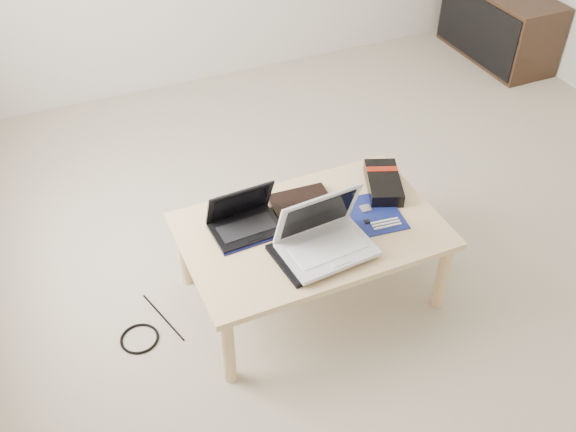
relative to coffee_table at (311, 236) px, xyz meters
name	(u,v)px	position (x,y,z in m)	size (l,w,h in m)	color
ground	(385,240)	(0.51, 0.17, -0.35)	(4.00, 4.00, 0.00)	#B9AF96
coffee_table	(311,236)	(0.00, 0.00, 0.00)	(1.10, 0.70, 0.40)	#E5BC8A
media_cabinet	(498,24)	(2.28, 1.62, -0.10)	(0.41, 0.90, 0.50)	#372516
book	(303,205)	(0.02, 0.14, 0.06)	(0.28, 0.24, 0.03)	black
netbook	(244,220)	(-0.26, 0.12, 0.09)	(0.30, 0.22, 0.20)	black
tablet	(310,230)	(-0.02, -0.02, 0.06)	(0.26, 0.20, 0.01)	black
remote	(325,208)	(0.11, 0.09, 0.06)	(0.10, 0.25, 0.02)	#AEADB1
neoprene_sleeve	(319,251)	(-0.04, -0.15, 0.06)	(0.36, 0.26, 0.02)	black
white_laptop	(324,237)	(-0.01, -0.14, 0.12)	(0.38, 0.29, 0.25)	silver
motherboard	(375,213)	(0.29, -0.03, 0.05)	(0.25, 0.30, 0.01)	#0B0D4A
gpu_box	(383,183)	(0.42, 0.12, 0.08)	(0.24, 0.32, 0.06)	black
cable_coil	(293,230)	(-0.08, 0.01, 0.05)	(0.11, 0.11, 0.01)	black
floor_cable_coil	(139,339)	(-0.79, 0.05, -0.35)	(0.17, 0.17, 0.01)	black
floor_cable_trail	(163,317)	(-0.67, 0.12, -0.35)	(0.01, 0.01, 0.34)	black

